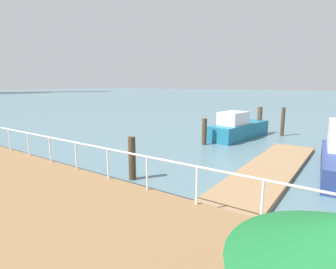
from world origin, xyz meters
name	(u,v)px	position (x,y,z in m)	size (l,w,h in m)	color
ground_plane	(50,143)	(0.00, 20.00, 0.00)	(300.00, 300.00, 0.00)	slate
floating_dock	(268,171)	(1.77, 7.31, 0.09)	(10.53, 2.00, 0.18)	#93704C
boardwalk_railing	(126,159)	(-3.15, 10.45, 1.24)	(0.06, 29.30, 1.08)	white
dock_piling_1	(204,132)	(5.04, 11.96, 0.79)	(0.29, 0.29, 1.57)	#473826
dock_piling_2	(132,158)	(-1.90, 11.36, 0.83)	(0.28, 0.28, 1.66)	#473826
dock_piling_3	(283,122)	(10.68, 8.81, 1.00)	(0.24, 0.24, 1.99)	#473826
dock_piling_4	(259,120)	(10.56, 10.39, 0.98)	(0.34, 0.34, 1.96)	brown
moored_boat_1	(238,128)	(8.10, 11.05, 0.66)	(5.53, 2.44, 1.81)	#1E6B8C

